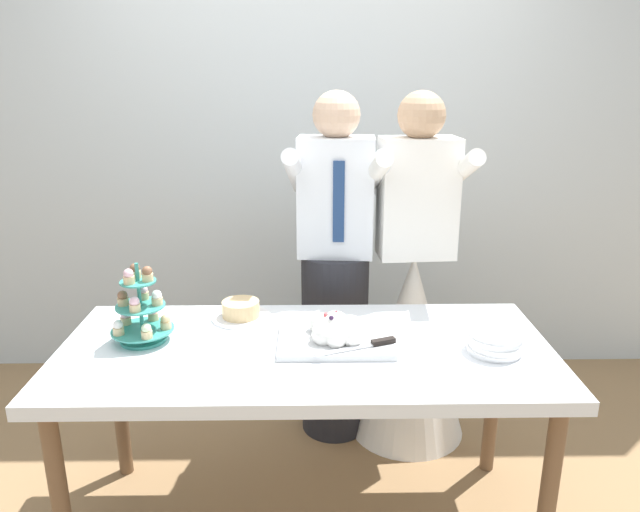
{
  "coord_description": "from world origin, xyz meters",
  "views": [
    {
      "loc": [
        0.02,
        -1.99,
        1.75
      ],
      "look_at": [
        0.06,
        0.15,
        1.07
      ],
      "focal_mm": 33.55,
      "sensor_mm": 36.0,
      "label": 1
    }
  ],
  "objects_px": {
    "plate_stack": "(495,342)",
    "round_cake": "(241,311)",
    "person_bride": "(411,322)",
    "main_cake_tray": "(336,333)",
    "dessert_table": "(306,365)",
    "person_groom": "(335,289)",
    "cupcake_stand": "(141,312)"
  },
  "relations": [
    {
      "from": "cupcake_stand",
      "to": "main_cake_tray",
      "type": "xyz_separation_m",
      "value": [
        0.72,
        -0.03,
        -0.07
      ]
    },
    {
      "from": "dessert_table",
      "to": "plate_stack",
      "type": "xyz_separation_m",
      "value": [
        0.68,
        -0.05,
        0.11
      ]
    },
    {
      "from": "main_cake_tray",
      "to": "person_bride",
      "type": "xyz_separation_m",
      "value": [
        0.39,
        0.62,
        -0.23
      ]
    },
    {
      "from": "round_cake",
      "to": "dessert_table",
      "type": "bearing_deg",
      "value": -44.78
    },
    {
      "from": "round_cake",
      "to": "person_groom",
      "type": "bearing_deg",
      "value": 45.54
    },
    {
      "from": "cupcake_stand",
      "to": "plate_stack",
      "type": "relative_size",
      "value": 1.53
    },
    {
      "from": "plate_stack",
      "to": "round_cake",
      "type": "relative_size",
      "value": 0.83
    },
    {
      "from": "main_cake_tray",
      "to": "plate_stack",
      "type": "bearing_deg",
      "value": -7.96
    },
    {
      "from": "person_bride",
      "to": "round_cake",
      "type": "bearing_deg",
      "value": -153.63
    },
    {
      "from": "person_groom",
      "to": "dessert_table",
      "type": "bearing_deg",
      "value": -101.4
    },
    {
      "from": "person_groom",
      "to": "person_bride",
      "type": "distance_m",
      "value": 0.4
    },
    {
      "from": "dessert_table",
      "to": "person_bride",
      "type": "xyz_separation_m",
      "value": [
        0.5,
        0.64,
        -0.12
      ]
    },
    {
      "from": "dessert_table",
      "to": "person_groom",
      "type": "xyz_separation_m",
      "value": [
        0.14,
        0.67,
        0.05
      ]
    },
    {
      "from": "cupcake_stand",
      "to": "main_cake_tray",
      "type": "distance_m",
      "value": 0.72
    },
    {
      "from": "dessert_table",
      "to": "cupcake_stand",
      "type": "bearing_deg",
      "value": 174.43
    },
    {
      "from": "round_cake",
      "to": "plate_stack",
      "type": "bearing_deg",
      "value": -18.49
    },
    {
      "from": "person_groom",
      "to": "round_cake",
      "type": "bearing_deg",
      "value": -134.46
    },
    {
      "from": "person_bride",
      "to": "dessert_table",
      "type": "bearing_deg",
      "value": -127.94
    },
    {
      "from": "plate_stack",
      "to": "cupcake_stand",
      "type": "bearing_deg",
      "value": 175.02
    },
    {
      "from": "cupcake_stand",
      "to": "person_groom",
      "type": "xyz_separation_m",
      "value": [
        0.74,
        0.61,
        -0.14
      ]
    },
    {
      "from": "cupcake_stand",
      "to": "person_groom",
      "type": "distance_m",
      "value": 0.97
    },
    {
      "from": "main_cake_tray",
      "to": "round_cake",
      "type": "height_order",
      "value": "main_cake_tray"
    },
    {
      "from": "main_cake_tray",
      "to": "plate_stack",
      "type": "xyz_separation_m",
      "value": [
        0.57,
        -0.08,
        -0.0
      ]
    },
    {
      "from": "person_groom",
      "to": "plate_stack",
      "type": "bearing_deg",
      "value": -53.06
    },
    {
      "from": "person_bride",
      "to": "main_cake_tray",
      "type": "bearing_deg",
      "value": -122.22
    },
    {
      "from": "plate_stack",
      "to": "round_cake",
      "type": "xyz_separation_m",
      "value": [
        -0.94,
        0.32,
        -0.01
      ]
    },
    {
      "from": "dessert_table",
      "to": "main_cake_tray",
      "type": "relative_size",
      "value": 4.22
    },
    {
      "from": "cupcake_stand",
      "to": "round_cake",
      "type": "bearing_deg",
      "value": 30.71
    },
    {
      "from": "dessert_table",
      "to": "cupcake_stand",
      "type": "xyz_separation_m",
      "value": [
        -0.61,
        0.06,
        0.19
      ]
    },
    {
      "from": "dessert_table",
      "to": "round_cake",
      "type": "distance_m",
      "value": 0.39
    },
    {
      "from": "round_cake",
      "to": "person_groom",
      "type": "height_order",
      "value": "person_groom"
    },
    {
      "from": "dessert_table",
      "to": "round_cake",
      "type": "bearing_deg",
      "value": 135.22
    }
  ]
}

